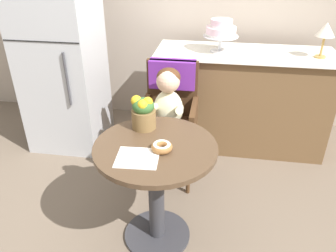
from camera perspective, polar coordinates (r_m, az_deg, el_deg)
The scene contains 11 objects.
ground_plane at distance 2.38m, azimuth -1.84°, elevation -18.08°, with size 8.00×8.00×0.00m, color #6B5B4C.
cafe_table at distance 2.04m, azimuth -2.06°, elevation -8.37°, with size 0.72×0.72×0.72m.
wicker_chair at distance 2.60m, azimuth 0.45°, elevation 3.97°, with size 0.42×0.45×0.95m.
seated_child at distance 2.45m, azimuth -0.08°, elevation 3.24°, with size 0.27×0.32×0.73m.
paper_napkin at distance 1.82m, azimuth -5.25°, elevation -5.44°, with size 0.23×0.20×0.00m, color white.
donut_front at distance 1.86m, azimuth -1.07°, elevation -3.54°, with size 0.12×0.12×0.05m.
flower_vase at distance 2.05m, azimuth -4.23°, elevation 2.42°, with size 0.15×0.15×0.21m.
display_counter at distance 3.17m, azimuth 12.29°, elevation 4.40°, with size 1.56×0.62×0.90m.
tiered_cake_stand at distance 2.96m, azimuth 9.04°, elevation 15.82°, with size 0.30×0.30×0.27m.
table_lamp at distance 3.02m, azimuth 25.36°, elevation 14.45°, with size 0.15×0.15×0.28m.
refrigerator at distance 3.15m, azimuth -17.72°, elevation 11.24°, with size 0.64×0.63×1.70m.
Camera 1 is at (0.32, -1.58, 1.76)m, focal length 35.69 mm.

